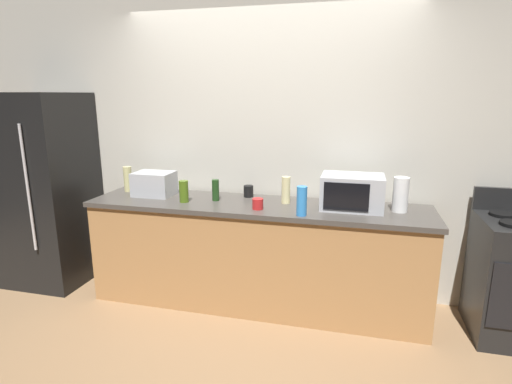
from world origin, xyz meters
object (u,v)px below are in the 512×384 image
at_px(toaster_oven, 154,184).
at_px(bottle_hand_soap, 286,190).
at_px(bottle_vinegar, 128,179).
at_px(microwave, 352,192).
at_px(refrigerator, 47,190).
at_px(paper_towel_roll, 401,195).
at_px(mug_red, 258,204).
at_px(mug_black, 248,191).
at_px(bottle_olive_oil, 184,191).
at_px(bottle_wine, 216,190).
at_px(bottle_spray_cleaner, 302,201).

relative_size(toaster_oven, bottle_hand_soap, 1.52).
bearing_deg(bottle_vinegar, microwave, -2.71).
height_order(refrigerator, paper_towel_roll, refrigerator).
distance_m(microwave, bottle_hand_soap, 0.53).
height_order(toaster_oven, paper_towel_roll, paper_towel_roll).
bearing_deg(mug_red, bottle_vinegar, 167.33).
distance_m(bottle_hand_soap, bottle_vinegar, 1.51).
distance_m(microwave, bottle_vinegar, 2.04).
bearing_deg(toaster_oven, refrigerator, -176.85).
bearing_deg(bottle_hand_soap, mug_black, 159.62).
xyz_separation_m(microwave, bottle_olive_oil, (-1.37, -0.14, -0.04)).
distance_m(toaster_oven, bottle_wine, 0.60).
bearing_deg(paper_towel_roll, bottle_hand_soap, 178.23).
bearing_deg(bottle_wine, mug_red, -22.51).
bearing_deg(bottle_olive_oil, mug_red, -5.20).
bearing_deg(bottle_wine, bottle_hand_soap, 5.74).
bearing_deg(bottle_wine, bottle_vinegar, 172.09).
bearing_deg(microwave, mug_red, -164.34).
relative_size(bottle_wine, mug_black, 1.80).
height_order(bottle_vinegar, mug_red, bottle_vinegar).
bearing_deg(toaster_oven, paper_towel_roll, -0.27).
height_order(refrigerator, microwave, refrigerator).
distance_m(refrigerator, mug_red, 2.11).
bearing_deg(bottle_spray_cleaner, bottle_vinegar, 167.19).
height_order(bottle_wine, mug_red, bottle_wine).
xyz_separation_m(bottle_vinegar, bottle_spray_cleaner, (1.68, -0.38, -0.01)).
xyz_separation_m(toaster_oven, mug_black, (0.83, 0.15, -0.05)).
bearing_deg(microwave, bottle_olive_oil, -174.11).
height_order(microwave, bottle_olive_oil, microwave).
bearing_deg(mug_black, bottle_wine, -140.89).
relative_size(bottle_wine, mug_red, 2.10).
relative_size(paper_towel_roll, bottle_spray_cleaner, 1.21).
distance_m(refrigerator, bottle_spray_cleaner, 2.48).
height_order(bottle_olive_oil, mug_red, bottle_olive_oil).
bearing_deg(toaster_oven, bottle_wine, -4.05).
distance_m(bottle_wine, mug_black, 0.31).
height_order(microwave, bottle_vinegar, microwave).
distance_m(bottle_olive_oil, bottle_wine, 0.27).
height_order(bottle_vinegar, bottle_spray_cleaner, bottle_vinegar).
height_order(bottle_hand_soap, mug_black, bottle_hand_soap).
relative_size(refrigerator, toaster_oven, 5.29).
distance_m(toaster_oven, bottle_olive_oil, 0.39).
relative_size(bottle_hand_soap, mug_red, 2.59).
xyz_separation_m(toaster_oven, bottle_spray_cleaner, (1.37, -0.30, 0.01)).
xyz_separation_m(bottle_olive_oil, mug_black, (0.48, 0.30, -0.04)).
bearing_deg(bottle_vinegar, bottle_hand_soap, -2.53).
bearing_deg(mug_red, refrigerator, 175.84).
bearing_deg(microwave, bottle_wine, -178.48).
bearing_deg(bottle_olive_oil, refrigerator, 176.32).
bearing_deg(microwave, toaster_oven, 179.59).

